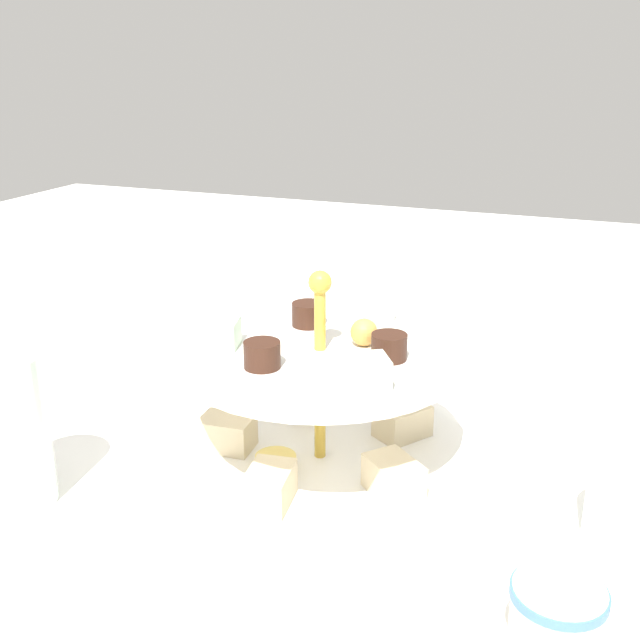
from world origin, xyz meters
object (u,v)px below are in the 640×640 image
object	(u,v)px
water_glass_tall_right	(6,432)
teacup_with_saucer	(555,624)
butter_knife_left	(225,348)
tiered_serving_stand	(320,416)
water_glass_mid_back	(516,365)
water_glass_short_left	(631,500)

from	to	relation	value
water_glass_tall_right	teacup_with_saucer	world-z (taller)	water_glass_tall_right
water_glass_tall_right	butter_knife_left	world-z (taller)	water_glass_tall_right
tiered_serving_stand	teacup_with_saucer	bearing A→B (deg)	52.97
tiered_serving_stand	water_glass_mid_back	xyz separation A→B (m)	(-0.18, 0.15, -0.00)
teacup_with_saucer	water_glass_mid_back	bearing A→B (deg)	-168.38
water_glass_short_left	butter_knife_left	size ratio (longest dim) A/B	0.47
water_glass_tall_right	water_glass_short_left	size ratio (longest dim) A/B	1.62
butter_knife_left	water_glass_mid_back	distance (m)	0.37
tiered_serving_stand	water_glass_tall_right	xyz separation A→B (m)	(0.15, -0.22, 0.01)
teacup_with_saucer	water_glass_mid_back	xyz separation A→B (m)	(-0.35, -0.07, 0.02)
teacup_with_saucer	water_glass_mid_back	world-z (taller)	water_glass_mid_back
water_glass_short_left	teacup_with_saucer	xyz separation A→B (m)	(0.14, -0.04, -0.02)
water_glass_short_left	butter_knife_left	xyz separation A→B (m)	(-0.25, -0.47, -0.04)
tiered_serving_stand	teacup_with_saucer	xyz separation A→B (m)	(0.16, 0.22, -0.03)
tiered_serving_stand	water_glass_mid_back	size ratio (longest dim) A/B	3.04
water_glass_tall_right	water_glass_mid_back	xyz separation A→B (m)	(-0.33, 0.36, -0.02)
butter_knife_left	water_glass_mid_back	world-z (taller)	water_glass_mid_back
tiered_serving_stand	water_glass_mid_back	world-z (taller)	tiered_serving_stand
water_glass_tall_right	tiered_serving_stand	bearing A→B (deg)	124.04
butter_knife_left	tiered_serving_stand	bearing A→B (deg)	93.62
water_glass_tall_right	water_glass_short_left	bearing A→B (deg)	104.02
tiered_serving_stand	water_glass_tall_right	world-z (taller)	tiered_serving_stand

